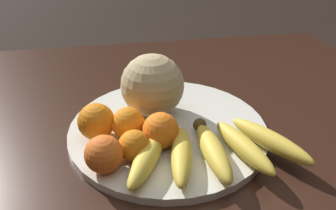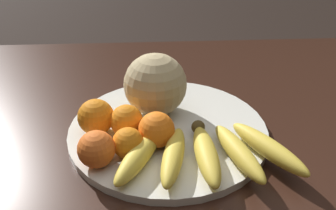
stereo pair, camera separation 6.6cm
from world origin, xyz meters
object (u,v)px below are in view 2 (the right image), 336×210
(orange_mid_center, at_px, (96,149))
(banana_bunch, at_px, (206,152))
(orange_front_left, at_px, (157,130))
(kitchen_table, at_px, (143,163))
(orange_back_left, at_px, (128,143))
(melon, at_px, (155,85))
(orange_back_right, at_px, (96,117))
(fruit_bowl, at_px, (168,128))
(orange_front_right, at_px, (127,121))

(orange_mid_center, bearing_deg, banana_bunch, 178.86)
(orange_front_left, relative_size, orange_mid_center, 1.04)
(kitchen_table, bearing_deg, orange_back_left, 78.22)
(kitchen_table, bearing_deg, orange_front_left, 114.33)
(kitchen_table, relative_size, orange_back_left, 24.69)
(orange_front_left, bearing_deg, orange_mid_center, 25.34)
(melon, xyz_separation_m, orange_back_right, (0.12, 0.07, -0.03))
(fruit_bowl, distance_m, orange_front_right, 0.10)
(kitchen_table, distance_m, banana_bunch, 0.21)
(banana_bunch, bearing_deg, orange_front_left, -123.61)
(banana_bunch, relative_size, orange_front_left, 4.96)
(orange_front_right, distance_m, orange_mid_center, 0.10)
(kitchen_table, distance_m, orange_mid_center, 0.20)
(orange_front_right, bearing_deg, orange_back_right, -11.14)
(banana_bunch, bearing_deg, orange_front_right, -123.77)
(kitchen_table, bearing_deg, orange_mid_center, 58.28)
(orange_mid_center, bearing_deg, fruit_bowl, -139.02)
(orange_front_right, height_order, orange_mid_center, orange_mid_center)
(fruit_bowl, xyz_separation_m, melon, (0.02, -0.06, 0.08))
(orange_back_left, bearing_deg, orange_front_right, -85.29)
(orange_front_left, bearing_deg, fruit_bowl, -111.78)
(orange_front_left, xyz_separation_m, orange_front_right, (0.06, -0.04, -0.00))
(melon, xyz_separation_m, orange_front_right, (0.06, 0.08, -0.04))
(orange_front_left, distance_m, orange_front_right, 0.07)
(orange_front_left, relative_size, orange_front_right, 1.06)
(fruit_bowl, relative_size, orange_mid_center, 6.23)
(melon, xyz_separation_m, orange_back_left, (0.05, 0.15, -0.04))
(orange_front_left, xyz_separation_m, orange_mid_center, (0.11, 0.05, -0.00))
(melon, bearing_deg, banana_bunch, 115.77)
(orange_mid_center, bearing_deg, orange_front_left, -154.66)
(fruit_bowl, distance_m, orange_front_left, 0.08)
(orange_front_left, bearing_deg, banana_bunch, 147.86)
(kitchen_table, relative_size, fruit_bowl, 3.45)
(orange_front_left, distance_m, orange_back_left, 0.06)
(melon, relative_size, banana_bunch, 0.40)
(fruit_bowl, xyz_separation_m, orange_mid_center, (0.13, 0.11, 0.04))
(melon, height_order, orange_mid_center, melon)
(banana_bunch, xyz_separation_m, orange_back_left, (0.14, -0.02, 0.01))
(orange_mid_center, bearing_deg, orange_back_right, -82.57)
(melon, relative_size, orange_front_left, 1.97)
(melon, bearing_deg, orange_back_left, 70.15)
(orange_front_right, bearing_deg, orange_front_left, 147.47)
(kitchen_table, height_order, orange_front_left, orange_front_left)
(orange_mid_center, distance_m, orange_back_right, 0.10)
(orange_front_left, relative_size, orange_back_right, 0.95)
(melon, relative_size, orange_mid_center, 2.05)
(melon, distance_m, orange_front_right, 0.11)
(orange_back_right, bearing_deg, melon, -149.42)
(fruit_bowl, relative_size, melon, 3.03)
(orange_front_right, distance_m, orange_back_left, 0.07)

